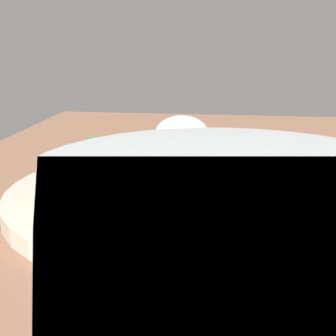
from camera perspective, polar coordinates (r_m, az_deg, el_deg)
name	(u,v)px	position (r cm, az deg, el deg)	size (l,w,h in cm)	color
dining_table	(264,215)	(45.53, 11.75, -5.69)	(99.72, 75.01, 2.51)	#96684E
plate	(168,197)	(43.44, 0.00, -3.53)	(29.85, 29.85, 1.58)	silver
pizza	(169,170)	(42.65, 0.09, -0.30)	(23.42, 23.42, 6.86)	tan
fork	(206,132)	(75.01, 4.72, 4.42)	(11.73, 5.27, 0.50)	#B7B7BC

